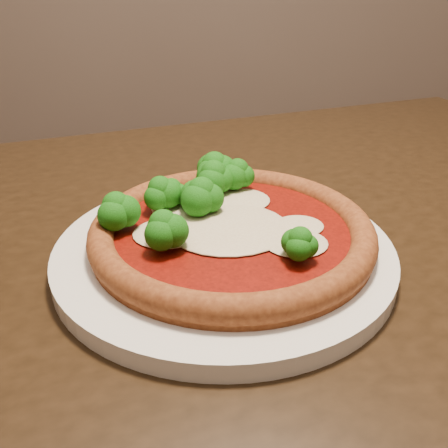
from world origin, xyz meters
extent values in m
cube|color=black|center=(-0.15, 0.02, 0.73)|extent=(1.34, 1.11, 0.04)
cylinder|color=black|center=(0.28, 0.51, 0.35)|extent=(0.06, 0.06, 0.71)
cylinder|color=silver|center=(-0.22, -0.03, 0.76)|extent=(0.33, 0.33, 0.02)
cylinder|color=brown|center=(-0.21, -0.02, 0.77)|extent=(0.27, 0.27, 0.01)
torus|color=brown|center=(-0.21, -0.02, 0.78)|extent=(0.28, 0.28, 0.03)
cylinder|color=#710D05|center=(-0.21, -0.02, 0.78)|extent=(0.23, 0.23, 0.00)
ellipsoid|color=beige|center=(-0.16, -0.06, 0.78)|extent=(0.06, 0.05, 0.00)
ellipsoid|color=beige|center=(-0.25, 0.02, 0.78)|extent=(0.07, 0.06, 0.01)
ellipsoid|color=beige|center=(-0.15, -0.03, 0.78)|extent=(0.05, 0.04, 0.00)
ellipsoid|color=beige|center=(-0.21, 0.06, 0.78)|extent=(0.05, 0.04, 0.00)
ellipsoid|color=beige|center=(-0.27, -0.03, 0.78)|extent=(0.07, 0.06, 0.01)
ellipsoid|color=beige|center=(-0.20, 0.04, 0.78)|extent=(0.07, 0.06, 0.01)
ellipsoid|color=beige|center=(-0.21, -0.03, 0.78)|extent=(0.12, 0.11, 0.01)
ellipsoid|color=#1B7C13|center=(-0.22, 0.05, 0.81)|extent=(0.05, 0.05, 0.04)
ellipsoid|color=#1B7C13|center=(-0.22, 0.08, 0.81)|extent=(0.05, 0.05, 0.04)
ellipsoid|color=#1B7C13|center=(-0.19, 0.07, 0.81)|extent=(0.04, 0.04, 0.04)
ellipsoid|color=#1B7C13|center=(-0.16, -0.09, 0.80)|extent=(0.04, 0.04, 0.03)
ellipsoid|color=#1B7C13|center=(-0.27, 0.03, 0.80)|extent=(0.04, 0.04, 0.03)
ellipsoid|color=#1B7C13|center=(-0.32, -0.01, 0.81)|extent=(0.05, 0.05, 0.04)
ellipsoid|color=#1B7C13|center=(-0.24, 0.01, 0.81)|extent=(0.05, 0.05, 0.04)
ellipsoid|color=#1B7C13|center=(-0.28, -0.05, 0.81)|extent=(0.04, 0.04, 0.04)
ellipsoid|color=#1B7C13|center=(-0.28, 0.02, 0.81)|extent=(0.04, 0.04, 0.04)
camera|label=1|loc=(-0.27, -0.44, 1.02)|focal=40.00mm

